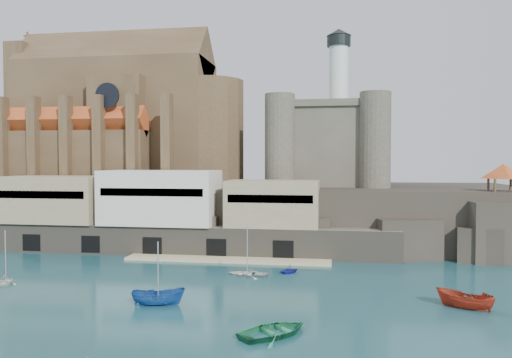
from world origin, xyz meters
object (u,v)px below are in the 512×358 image
at_px(pavilion, 503,173).
at_px(boat_2, 158,305).
at_px(castle_keep, 328,141).
at_px(church, 124,123).

xyz_separation_m(pavilion, boat_2, (-42.10, -31.03, -12.73)).
distance_m(castle_keep, pavilion, 30.50).
distance_m(pavilion, boat_2, 53.83).
bearing_deg(pavilion, castle_keep, 149.82).
xyz_separation_m(church, boat_2, (24.03, -46.88, -22.13)).
distance_m(church, castle_keep, 40.39).
bearing_deg(castle_keep, pavilion, -30.18).
bearing_deg(boat_2, church, 14.93).
bearing_deg(church, pavilion, -13.48).
xyz_separation_m(church, castle_keep, (40.21, -0.78, -3.81)).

